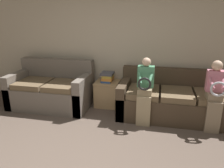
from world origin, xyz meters
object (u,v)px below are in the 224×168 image
object	(u,v)px
couch_main	(176,100)
book_stack	(107,77)
couch_side	(52,90)
child_left_seated	(145,89)
side_shelf	(107,93)
child_right_seated	(215,93)

from	to	relation	value
couch_main	book_stack	xyz separation A→B (m)	(-1.40, 0.24, 0.32)
couch_side	book_stack	world-z (taller)	couch_side
couch_side	child_left_seated	world-z (taller)	child_left_seated
side_shelf	child_right_seated	bearing A→B (deg)	-17.98
child_left_seated	couch_side	bearing A→B (deg)	169.23
couch_side	child_left_seated	distance (m)	2.04
book_stack	child_right_seated	bearing A→B (deg)	-18.16
couch_main	child_left_seated	distance (m)	0.77
couch_main	child_left_seated	xyz separation A→B (m)	(-0.57, -0.41, 0.33)
child_right_seated	side_shelf	bearing A→B (deg)	162.02
couch_side	book_stack	xyz separation A→B (m)	(1.16, 0.27, 0.29)
book_stack	couch_side	bearing A→B (deg)	-167.01
couch_main	couch_side	bearing A→B (deg)	-179.30
couch_main	book_stack	bearing A→B (deg)	170.41
couch_main	child_left_seated	size ratio (longest dim) A/B	1.82
couch_side	couch_main	bearing A→B (deg)	0.70
couch_main	side_shelf	xyz separation A→B (m)	(-1.40, 0.23, -0.04)
couch_side	book_stack	size ratio (longest dim) A/B	5.46
couch_main	child_left_seated	world-z (taller)	child_left_seated
child_left_seated	side_shelf	bearing A→B (deg)	142.46
child_right_seated	child_left_seated	bearing A→B (deg)	-179.97
couch_main	child_right_seated	distance (m)	0.78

